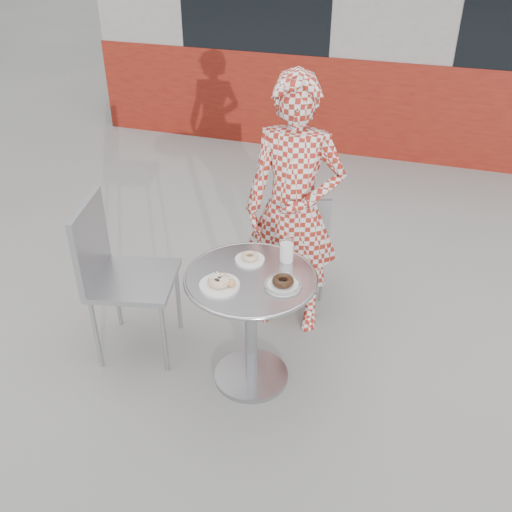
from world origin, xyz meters
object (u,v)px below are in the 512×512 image
(plate_checker, at_px, (283,283))
(seated_person, at_px, (294,210))
(chair_far, at_px, (296,260))
(plate_far, at_px, (250,258))
(milk_cup, at_px, (287,252))
(plate_near, at_px, (220,283))
(bistro_table, at_px, (251,303))
(chair_left, at_px, (135,307))

(plate_checker, bearing_deg, seated_person, 100.36)
(chair_far, height_order, plate_far, chair_far)
(plate_far, height_order, milk_cup, milk_cup)
(seated_person, height_order, plate_near, seated_person)
(plate_far, distance_m, plate_near, 0.28)
(plate_near, bearing_deg, bistro_table, 47.73)
(bistro_table, distance_m, milk_cup, 0.34)
(plate_near, height_order, milk_cup, milk_cup)
(seated_person, bearing_deg, plate_far, -106.41)
(plate_far, bearing_deg, bistro_table, -69.65)
(seated_person, relative_size, plate_far, 10.09)
(plate_near, bearing_deg, seated_person, 76.02)
(chair_far, height_order, plate_checker, chair_far)
(bistro_table, bearing_deg, milk_cup, 56.39)
(chair_far, bearing_deg, chair_left, 28.77)
(chair_far, xyz_separation_m, plate_near, (-0.13, -1.07, 0.49))
(milk_cup, bearing_deg, plate_checker, -78.62)
(seated_person, relative_size, plate_checker, 8.38)
(bistro_table, xyz_separation_m, plate_checker, (0.18, -0.03, 0.19))
(seated_person, distance_m, plate_near, 0.76)
(chair_left, distance_m, seated_person, 1.10)
(plate_checker, bearing_deg, milk_cup, 101.38)
(bistro_table, relative_size, plate_checker, 3.70)
(chair_left, height_order, milk_cup, chair_left)
(bistro_table, xyz_separation_m, plate_near, (-0.12, -0.13, 0.19))
(chair_far, distance_m, plate_near, 1.18)
(bistro_table, distance_m, plate_near, 0.26)
(chair_far, distance_m, chair_left, 1.17)
(bistro_table, height_order, seated_person, seated_person)
(seated_person, relative_size, plate_near, 7.88)
(chair_far, distance_m, seated_person, 0.66)
(plate_far, bearing_deg, plate_checker, -36.77)
(chair_left, relative_size, milk_cup, 7.75)
(seated_person, height_order, plate_far, seated_person)
(seated_person, xyz_separation_m, plate_near, (-0.18, -0.73, -0.07))
(chair_left, bearing_deg, plate_checker, -107.96)
(bistro_table, bearing_deg, chair_far, 89.14)
(chair_left, xyz_separation_m, milk_cup, (0.88, 0.15, 0.47))
(milk_cup, bearing_deg, chair_left, -170.02)
(bistro_table, xyz_separation_m, chair_far, (0.01, 0.94, -0.29))
(seated_person, height_order, plate_checker, seated_person)
(seated_person, bearing_deg, plate_checker, -81.53)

